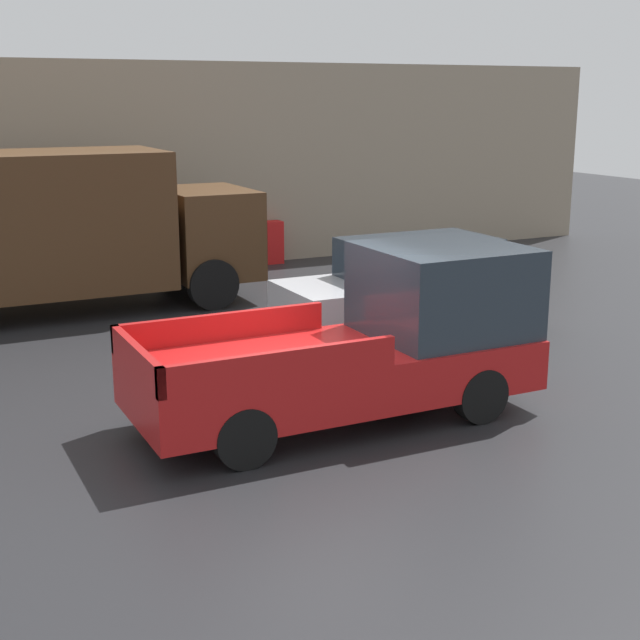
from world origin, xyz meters
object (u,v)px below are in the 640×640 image
at_px(pickup_truck, 374,341).
at_px(newspaper_box, 273,242).
at_px(car, 413,286).
at_px(delivery_truck, 43,227).

relative_size(pickup_truck, newspaper_box, 4.98).
distance_m(car, delivery_truck, 7.28).
bearing_deg(delivery_truck, car, -38.39).
bearing_deg(delivery_truck, newspaper_box, 25.74).
xyz_separation_m(delivery_truck, newspaper_box, (6.13, 2.96, -1.18)).
bearing_deg(car, delivery_truck, 141.61).
xyz_separation_m(pickup_truck, newspaper_box, (3.19, 10.79, -0.47)).
xyz_separation_m(pickup_truck, delivery_truck, (-2.94, 7.84, 0.71)).
bearing_deg(newspaper_box, car, -93.60).
relative_size(car, newspaper_box, 4.45).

